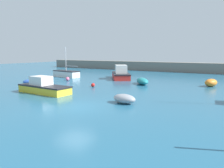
% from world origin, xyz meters
% --- Properties ---
extents(ground_plane, '(120.00, 120.00, 0.20)m').
position_xyz_m(ground_plane, '(0.00, 0.00, -0.10)').
color(ground_plane, '#235B7A').
extents(harbor_breakwater, '(65.54, 2.62, 1.88)m').
position_xyz_m(harbor_breakwater, '(0.00, 32.26, 0.94)').
color(harbor_breakwater, slate).
rests_on(harbor_breakwater, ground_plane).
extents(fishing_dinghy_green, '(1.67, 2.08, 0.86)m').
position_xyz_m(fishing_dinghy_green, '(7.00, 14.91, 0.43)').
color(fishing_dinghy_green, orange).
rests_on(fishing_dinghy_green, ground_plane).
extents(dinghy_near_pier, '(2.08, 1.50, 0.68)m').
position_xyz_m(dinghy_near_pier, '(2.50, 2.68, 0.34)').
color(dinghy_near_pier, gray).
rests_on(dinghy_near_pier, ground_plane).
extents(rowboat_blue_near, '(3.04, 2.90, 0.69)m').
position_xyz_m(rowboat_blue_near, '(-11.11, 5.87, 0.34)').
color(rowboat_blue_near, '#2D56B7').
rests_on(rowboat_blue_near, ground_plane).
extents(motorboat_with_cabin, '(5.57, 2.10, 1.56)m').
position_xyz_m(motorboat_with_cabin, '(-5.98, 2.56, 0.55)').
color(motorboat_with_cabin, yellow).
rests_on(motorboat_with_cabin, ground_plane).
extents(open_tender_yellow, '(2.77, 3.17, 0.75)m').
position_xyz_m(open_tender_yellow, '(-0.28, 12.61, 0.37)').
color(open_tender_yellow, teal).
rests_on(open_tender_yellow, ground_plane).
extents(cabin_cruiser_white, '(5.15, 6.17, 2.01)m').
position_xyz_m(cabin_cruiser_white, '(-5.21, 16.25, 0.70)').
color(cabin_cruiser_white, red).
rests_on(cabin_cruiser_white, ground_plane).
extents(sailboat_short_mast, '(5.03, 2.17, 4.63)m').
position_xyz_m(sailboat_short_mast, '(-13.64, 13.92, 0.51)').
color(sailboat_short_mast, white).
rests_on(sailboat_short_mast, ground_plane).
extents(mooring_buoy_red, '(0.42, 0.42, 0.42)m').
position_xyz_m(mooring_buoy_red, '(-4.13, 7.86, 0.21)').
color(mooring_buoy_red, red).
rests_on(mooring_buoy_red, ground_plane).
extents(mooring_buoy_pink, '(0.51, 0.51, 0.51)m').
position_xyz_m(mooring_buoy_pink, '(-10.19, 10.41, 0.25)').
color(mooring_buoy_pink, '#EA668C').
rests_on(mooring_buoy_pink, ground_plane).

